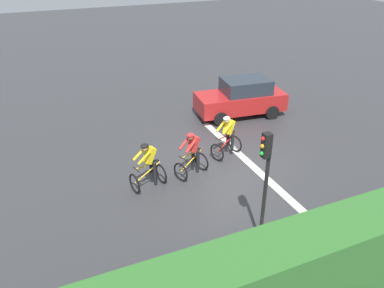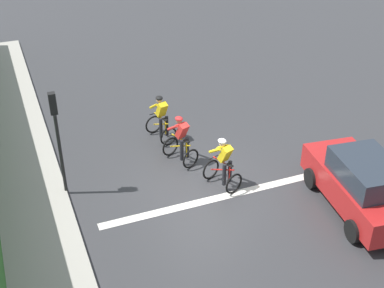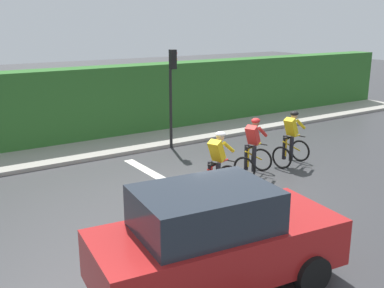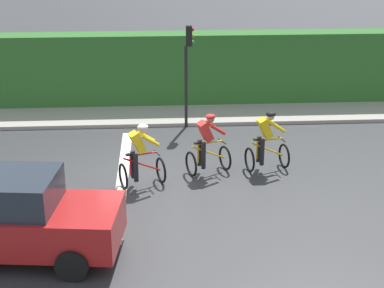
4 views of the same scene
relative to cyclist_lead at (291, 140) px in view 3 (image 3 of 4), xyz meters
name	(u,v)px [view 3 (image 3 of 4)]	position (x,y,z in m)	size (l,w,h in m)	color
ground_plane	(210,189)	(0.30, -3.20, -0.80)	(80.00, 80.00, 0.00)	#333335
sidewalk_kerb	(170,135)	(-5.13, -1.20, -0.74)	(2.80, 25.91, 0.12)	#9E998E
stone_wall_low	(158,125)	(-6.03, -1.20, -0.51)	(0.44, 25.91, 0.57)	gray
hedge_wall	(154,98)	(-6.33, -1.20, 0.53)	(1.10, 25.91, 2.65)	#2D6628
road_marking_stop_line	(189,194)	(0.30, -3.89, -0.79)	(7.00, 0.30, 0.01)	silver
cyclist_lead	(291,140)	(0.00, 0.00, 0.00)	(0.90, 1.20, 1.66)	black
cyclist_second	(253,149)	(0.13, -1.62, 0.00)	(1.02, 1.25, 1.66)	black
cyclist_mid	(218,166)	(0.85, -3.39, 0.00)	(1.01, 1.25, 1.66)	black
car_red	(215,239)	(4.04, -5.84, 0.08)	(2.24, 4.27, 1.76)	#B21E1E
traffic_light_near_crossing	(172,83)	(-3.74, -1.91, 1.43)	(0.21, 0.31, 3.34)	black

